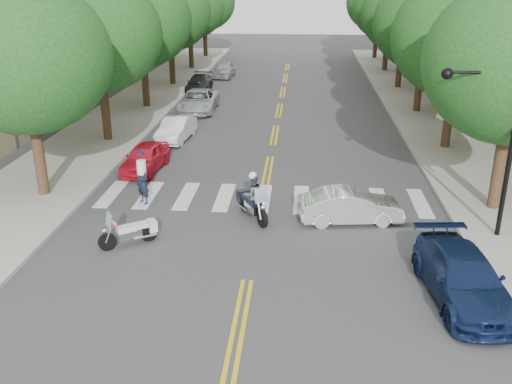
# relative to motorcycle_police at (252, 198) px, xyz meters

# --- Properties ---
(ground) EXTENTS (140.00, 140.00, 0.00)m
(ground) POSITION_rel_motorcycle_police_xyz_m (0.25, -4.55, -0.81)
(ground) COLOR #38383A
(ground) RESTS_ON ground
(sidewalk_left) EXTENTS (5.00, 60.00, 0.15)m
(sidewalk_left) POSITION_rel_motorcycle_police_xyz_m (-9.25, 17.45, -0.73)
(sidewalk_left) COLOR #9E9991
(sidewalk_left) RESTS_ON ground
(sidewalk_right) EXTENTS (5.00, 60.00, 0.15)m
(sidewalk_right) POSITION_rel_motorcycle_police_xyz_m (9.75, 17.45, -0.73)
(sidewalk_right) COLOR #9E9991
(sidewalk_right) RESTS_ON ground
(tree_l_0) EXTENTS (6.40, 6.40, 8.45)m
(tree_l_0) POSITION_rel_motorcycle_police_xyz_m (-8.55, 1.45, 4.75)
(tree_l_0) COLOR #382316
(tree_l_0) RESTS_ON ground
(tree_l_1) EXTENTS (6.40, 6.40, 8.45)m
(tree_l_1) POSITION_rel_motorcycle_police_xyz_m (-8.55, 9.45, 4.75)
(tree_l_1) COLOR #382316
(tree_l_1) RESTS_ON ground
(tree_l_2) EXTENTS (6.40, 6.40, 8.45)m
(tree_l_2) POSITION_rel_motorcycle_police_xyz_m (-8.55, 17.45, 4.75)
(tree_l_2) COLOR #382316
(tree_l_2) RESTS_ON ground
(tree_l_3) EXTENTS (6.40, 6.40, 8.45)m
(tree_l_3) POSITION_rel_motorcycle_police_xyz_m (-8.55, 25.45, 4.75)
(tree_l_3) COLOR #382316
(tree_l_3) RESTS_ON ground
(tree_l_4) EXTENTS (6.40, 6.40, 8.45)m
(tree_l_4) POSITION_rel_motorcycle_police_xyz_m (-8.55, 33.45, 4.75)
(tree_l_4) COLOR #382316
(tree_l_4) RESTS_ON ground
(tree_l_5) EXTENTS (6.40, 6.40, 8.45)m
(tree_l_5) POSITION_rel_motorcycle_police_xyz_m (-8.55, 41.45, 4.75)
(tree_l_5) COLOR #382316
(tree_l_5) RESTS_ON ground
(tree_r_1) EXTENTS (6.40, 6.40, 8.45)m
(tree_r_1) POSITION_rel_motorcycle_police_xyz_m (9.05, 9.45, 4.75)
(tree_r_1) COLOR #382316
(tree_r_1) RESTS_ON ground
(tree_r_2) EXTENTS (6.40, 6.40, 8.45)m
(tree_r_2) POSITION_rel_motorcycle_police_xyz_m (9.05, 17.45, 4.75)
(tree_r_2) COLOR #382316
(tree_r_2) RESTS_ON ground
(tree_r_3) EXTENTS (6.40, 6.40, 8.45)m
(tree_r_3) POSITION_rel_motorcycle_police_xyz_m (9.05, 25.45, 4.75)
(tree_r_3) COLOR #382316
(tree_r_3) RESTS_ON ground
(tree_r_4) EXTENTS (6.40, 6.40, 8.45)m
(tree_r_4) POSITION_rel_motorcycle_police_xyz_m (9.05, 33.45, 4.75)
(tree_r_4) COLOR #382316
(tree_r_4) RESTS_ON ground
(tree_r_5) EXTENTS (6.40, 6.40, 8.45)m
(tree_r_5) POSITION_rel_motorcycle_police_xyz_m (9.05, 41.45, 4.75)
(tree_r_5) COLOR #382316
(tree_r_5) RESTS_ON ground
(traffic_signal_pole) EXTENTS (2.82, 0.42, 6.00)m
(traffic_signal_pole) POSITION_rel_motorcycle_police_xyz_m (7.97, -1.05, 2.91)
(traffic_signal_pole) COLOR black
(traffic_signal_pole) RESTS_ON ground
(motorcycle_police) EXTENTS (1.32, 2.05, 1.81)m
(motorcycle_police) POSITION_rel_motorcycle_police_xyz_m (0.00, 0.00, 0.00)
(motorcycle_police) COLOR black
(motorcycle_police) RESTS_ON ground
(motorcycle_parked) EXTENTS (1.77, 1.34, 1.30)m
(motorcycle_parked) POSITION_rel_motorcycle_police_xyz_m (-3.74, -2.47, -0.36)
(motorcycle_parked) COLOR black
(motorcycle_parked) RESTS_ON ground
(officer_standing) EXTENTS (0.74, 0.71, 1.70)m
(officer_standing) POSITION_rel_motorcycle_police_xyz_m (-4.35, 1.06, 0.04)
(officer_standing) COLOR black
(officer_standing) RESTS_ON ground
(convertible) EXTENTS (3.85, 1.77, 1.22)m
(convertible) POSITION_rel_motorcycle_police_xyz_m (3.56, -0.05, -0.20)
(convertible) COLOR silver
(convertible) RESTS_ON ground
(sedan_blue) EXTENTS (2.34, 4.79, 1.34)m
(sedan_blue) POSITION_rel_motorcycle_police_xyz_m (6.25, -5.05, -0.14)
(sedan_blue) COLOR #0F1D41
(sedan_blue) RESTS_ON ground
(parked_car_a) EXTENTS (1.80, 3.77, 1.24)m
(parked_car_a) POSITION_rel_motorcycle_police_xyz_m (-5.30, 4.95, -0.19)
(parked_car_a) COLOR red
(parked_car_a) RESTS_ON ground
(parked_car_b) EXTENTS (1.67, 3.87, 1.24)m
(parked_car_b) POSITION_rel_motorcycle_police_xyz_m (-4.95, 9.95, -0.19)
(parked_car_b) COLOR white
(parked_car_b) RESTS_ON ground
(parked_car_c) EXTENTS (2.33, 4.91, 1.35)m
(parked_car_c) POSITION_rel_motorcycle_police_xyz_m (-4.95, 16.78, -0.13)
(parked_car_c) COLOR #B1B4B9
(parked_car_c) RESTS_ON ground
(parked_car_d) EXTENTS (1.71, 4.15, 1.20)m
(parked_car_d) POSITION_rel_motorcycle_police_xyz_m (-6.05, 23.32, -0.21)
(parked_car_d) COLOR black
(parked_car_d) RESTS_ON ground
(parked_car_e) EXTENTS (1.75, 3.97, 1.33)m
(parked_car_e) POSITION_rel_motorcycle_police_xyz_m (-4.95, 29.45, -0.14)
(parked_car_e) COLOR #96969B
(parked_car_e) RESTS_ON ground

